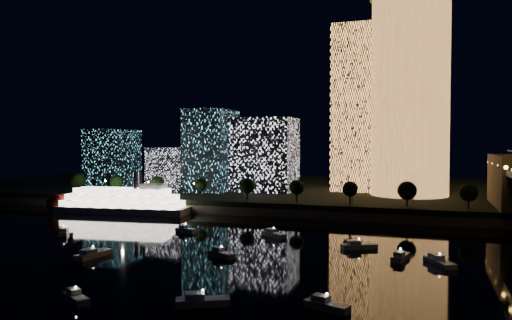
{
  "coord_description": "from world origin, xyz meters",
  "views": [
    {
      "loc": [
        36.6,
        -94.78,
        27.42
      ],
      "look_at": [
        -15.0,
        55.0,
        21.89
      ],
      "focal_mm": 35.0,
      "sensor_mm": 36.0,
      "label": 1
    }
  ],
  "objects": [
    {
      "name": "street_lamps",
      "position": [
        -34.0,
        94.0,
        9.02
      ],
      "size": [
        132.7,
        0.7,
        5.65
      ],
      "color": "black",
      "rests_on": "far_bank"
    },
    {
      "name": "tower_rectangular",
      "position": [
        6.52,
        142.59,
        43.19
      ],
      "size": [
        24.0,
        24.0,
        76.38
      ],
      "primitive_type": "cube",
      "color": "#FFA351",
      "rests_on": "far_bank"
    },
    {
      "name": "midrise_blocks",
      "position": [
        -65.65,
        121.43,
        21.08
      ],
      "size": [
        106.15,
        32.58,
        37.6
      ],
      "color": "silver",
      "rests_on": "far_bank"
    },
    {
      "name": "motorboats",
      "position": [
        -0.35,
        11.43,
        0.81
      ],
      "size": [
        132.78,
        74.36,
        2.78
      ],
      "color": "silver",
      "rests_on": "ground"
    },
    {
      "name": "esplanade_trees",
      "position": [
        -31.32,
        88.0,
        10.47
      ],
      "size": [
        166.61,
        7.0,
        9.0
      ],
      "color": "black",
      "rests_on": "far_bank"
    },
    {
      "name": "seawall",
      "position": [
        0.0,
        82.0,
        1.5
      ],
      "size": [
        420.0,
        6.0,
        3.0
      ],
      "primitive_type": "cube",
      "color": "#6B5E4C",
      "rests_on": "ground"
    },
    {
      "name": "ground",
      "position": [
        0.0,
        0.0,
        0.0
      ],
      "size": [
        520.0,
        520.0,
        0.0
      ],
      "primitive_type": "plane",
      "color": "black",
      "rests_on": "ground"
    },
    {
      "name": "far_bank",
      "position": [
        0.0,
        160.0,
        2.5
      ],
      "size": [
        420.0,
        160.0,
        5.0
      ],
      "primitive_type": "cube",
      "color": "black",
      "rests_on": "ground"
    },
    {
      "name": "riverboat",
      "position": [
        -77.62,
        70.04,
        4.32
      ],
      "size": [
        56.87,
        18.22,
        16.84
      ],
      "color": "silver",
      "rests_on": "ground"
    },
    {
      "name": "tower_cylindrical",
      "position": [
        29.31,
        126.82,
        47.75
      ],
      "size": [
        34.0,
        34.0,
        85.26
      ],
      "color": "#FFA351",
      "rests_on": "far_bank"
    }
  ]
}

